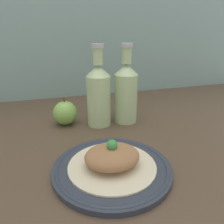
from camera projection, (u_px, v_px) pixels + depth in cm
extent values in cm
cube|color=brown|center=(113.00, 154.00, 61.42)|extent=(180.00, 110.00, 4.00)
cube|color=#84A399|center=(77.00, 6.00, 94.08)|extent=(180.00, 3.00, 80.00)
cylinder|color=#2D333D|center=(112.00, 169.00, 50.53)|extent=(27.40, 27.40, 1.30)
torus|color=#2D333D|center=(112.00, 167.00, 50.36)|extent=(26.12, 26.12, 0.91)
cylinder|color=beige|center=(112.00, 165.00, 50.22)|extent=(20.29, 20.29, 0.40)
ellipsoid|color=#9E6B42|center=(112.00, 156.00, 49.34)|extent=(12.64, 10.74, 4.46)
sphere|color=green|center=(112.00, 145.00, 48.28)|extent=(2.38, 2.38, 2.38)
cylinder|color=#B7D18E|center=(98.00, 101.00, 72.44)|extent=(7.89, 7.89, 16.73)
cone|color=#B7D18E|center=(97.00, 71.00, 68.78)|extent=(7.89, 7.89, 3.55)
cylinder|color=#B7D18E|center=(97.00, 56.00, 67.21)|extent=(3.16, 3.16, 5.14)
cylinder|color=#B7B7BC|center=(96.00, 46.00, 66.07)|extent=(3.95, 3.95, 1.20)
cylinder|color=#B7D18E|center=(126.00, 99.00, 75.07)|extent=(7.89, 7.89, 16.73)
cone|color=#B7D18E|center=(126.00, 69.00, 71.41)|extent=(7.89, 7.89, 3.55)
cylinder|color=#B7D18E|center=(127.00, 55.00, 69.85)|extent=(3.16, 3.16, 5.14)
cylinder|color=#B7B7BC|center=(127.00, 45.00, 68.70)|extent=(3.95, 3.95, 1.20)
sphere|color=#84B74C|center=(65.00, 113.00, 74.17)|extent=(8.12, 8.12, 8.12)
cylinder|color=brown|center=(64.00, 100.00, 72.47)|extent=(0.65, 0.65, 1.83)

